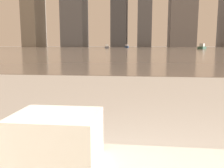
# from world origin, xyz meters

# --- Properties ---
(towel_stack) EXTENTS (0.26, 0.21, 0.16)m
(towel_stack) POSITION_xyz_m (-0.16, 0.82, 0.57)
(towel_stack) COLOR silver
(towel_stack) RESTS_ON bathtub
(harbor_water) EXTENTS (180.00, 110.00, 0.01)m
(harbor_water) POSITION_xyz_m (0.00, 62.00, 0.01)
(harbor_water) COLOR gray
(harbor_water) RESTS_ON ground_plane
(harbor_boat_2) EXTENTS (1.12, 2.98, 1.10)m
(harbor_boat_2) POSITION_xyz_m (-4.50, 78.07, 0.40)
(harbor_boat_2) COLOR navy
(harbor_boat_2) RESTS_ON harbor_water
(harbor_boat_3) EXTENTS (2.39, 3.34, 1.20)m
(harbor_boat_3) POSITION_xyz_m (12.65, 54.69, 0.43)
(harbor_boat_3) COLOR #335647
(harbor_boat_3) RESTS_ON harbor_water
(harbor_boat_4) EXTENTS (1.51, 3.00, 1.08)m
(harbor_boat_4) POSITION_xyz_m (-8.92, 65.05, 0.39)
(harbor_boat_4) COLOR #4C4C51
(harbor_boat_4) RESTS_ON harbor_water
(skyline_tower_2) EXTENTS (6.98, 12.22, 28.79)m
(skyline_tower_2) POSITION_xyz_m (-10.33, 118.00, 14.39)
(skyline_tower_2) COLOR #4C515B
(skyline_tower_2) RESTS_ON ground_plane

